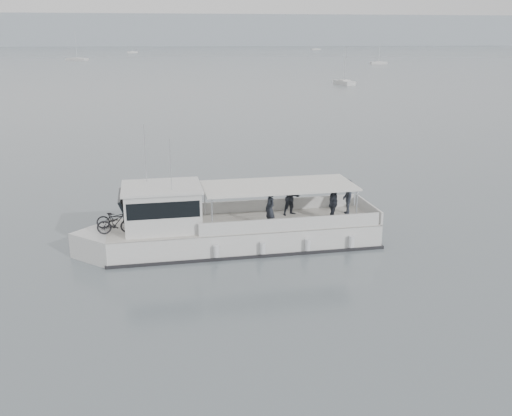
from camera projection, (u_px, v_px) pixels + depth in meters
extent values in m
plane|color=#505B5F|center=(267.00, 275.00, 20.64)|extent=(1400.00, 1400.00, 0.00)
cube|color=#939EA8|center=(170.00, 31.00, 546.90)|extent=(1400.00, 90.00, 28.00)
cube|color=silver|center=(244.00, 236.00, 23.41)|extent=(10.97, 3.41, 1.17)
cube|color=silver|center=(108.00, 245.00, 22.40)|extent=(2.93, 2.93, 1.17)
cube|color=beige|center=(244.00, 223.00, 23.24)|extent=(10.97, 3.41, 0.05)
cube|color=black|center=(244.00, 245.00, 23.52)|extent=(11.15, 3.52, 0.16)
cube|color=silver|center=(275.00, 205.00, 24.78)|extent=(7.22, 0.44, 0.54)
cube|color=silver|center=(291.00, 225.00, 22.16)|extent=(7.22, 0.44, 0.54)
cube|color=silver|center=(368.00, 209.00, 24.17)|extent=(0.23, 2.89, 0.54)
cube|color=silver|center=(162.00, 208.00, 22.40)|extent=(3.00, 2.57, 1.63)
cube|color=black|center=(126.00, 207.00, 22.10)|extent=(0.61, 2.28, 1.05)
cube|color=black|center=(162.00, 202.00, 22.32)|extent=(2.83, 2.60, 0.63)
cube|color=silver|center=(161.00, 187.00, 22.15)|extent=(3.19, 2.76, 0.09)
cube|color=silver|center=(279.00, 186.00, 23.08)|extent=(6.26, 3.00, 0.07)
cylinder|color=silver|center=(212.00, 217.00, 21.57)|extent=(0.06, 0.06, 1.49)
cylinder|color=silver|center=(205.00, 199.00, 23.94)|extent=(0.06, 0.06, 1.49)
cylinder|color=silver|center=(357.00, 208.00, 22.65)|extent=(0.06, 0.06, 1.49)
cylinder|color=silver|center=(336.00, 192.00, 25.03)|extent=(0.06, 0.06, 1.49)
cylinder|color=silver|center=(145.00, 154.00, 22.47)|extent=(0.03, 0.03, 2.35)
cylinder|color=silver|center=(171.00, 165.00, 21.34)|extent=(0.03, 0.03, 1.99)
cylinder|color=silver|center=(216.00, 251.00, 21.65)|extent=(0.23, 0.23, 0.45)
cylinder|color=silver|center=(263.00, 248.00, 21.99)|extent=(0.23, 0.23, 0.45)
cylinder|color=silver|center=(308.00, 245.00, 22.33)|extent=(0.23, 0.23, 0.45)
cylinder|color=silver|center=(351.00, 242.00, 22.67)|extent=(0.23, 0.23, 0.45)
imported|color=black|center=(116.00, 218.00, 22.52)|extent=(1.57, 0.61, 0.81)
imported|color=black|center=(116.00, 223.00, 21.83)|extent=(1.45, 0.47, 0.86)
imported|color=#242830|center=(270.00, 209.00, 22.43)|extent=(0.51, 0.64, 1.52)
imported|color=#242830|center=(292.00, 198.00, 24.02)|extent=(0.88, 0.78, 1.52)
imported|color=#242830|center=(333.00, 204.00, 23.19)|extent=(0.81, 0.94, 1.52)
imported|color=#242830|center=(347.00, 197.00, 24.21)|extent=(0.67, 1.04, 1.52)
cube|color=silver|center=(379.00, 63.00, 180.34)|extent=(5.17, 1.67, 0.75)
cube|color=silver|center=(379.00, 62.00, 180.25)|extent=(1.81, 1.45, 0.45)
cylinder|color=silver|center=(379.00, 53.00, 179.43)|extent=(0.08, 0.08, 5.68)
cube|color=silver|center=(316.00, 49.00, 380.43)|extent=(6.51, 3.15, 0.75)
cube|color=silver|center=(316.00, 49.00, 380.33)|extent=(2.48, 2.13, 0.45)
cube|color=silver|center=(132.00, 52.00, 306.02)|extent=(5.60, 3.12, 0.75)
cube|color=silver|center=(132.00, 52.00, 305.93)|extent=(2.21, 1.95, 0.45)
cylinder|color=silver|center=(132.00, 46.00, 305.09)|extent=(0.08, 0.08, 5.86)
cube|color=silver|center=(77.00, 59.00, 211.28)|extent=(8.82, 7.10, 0.75)
cube|color=silver|center=(77.00, 58.00, 211.19)|extent=(3.89, 3.71, 0.45)
cylinder|color=silver|center=(76.00, 45.00, 209.81)|extent=(0.08, 0.08, 9.58)
cube|color=silver|center=(344.00, 83.00, 102.89)|extent=(2.73, 5.60, 0.75)
cube|color=silver|center=(344.00, 81.00, 102.80)|extent=(1.84, 2.14, 0.45)
cylinder|color=silver|center=(345.00, 64.00, 101.95)|extent=(0.08, 0.08, 5.90)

